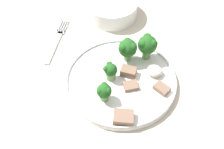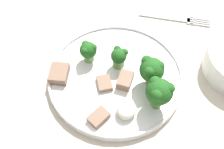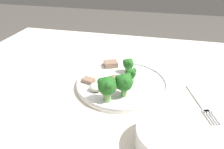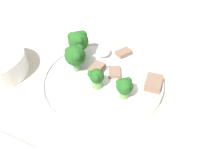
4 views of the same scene
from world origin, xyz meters
The scene contains 12 objects.
table centered at (0.00, 0.00, 0.62)m, with size 1.29×1.07×0.71m.
dinner_plate centered at (0.03, -0.07, 0.72)m, with size 0.28×0.28×0.02m.
fork centered at (-0.20, -0.03, 0.71)m, with size 0.07×0.17×0.00m.
broccoli_floret_near_rim_left centered at (0.01, 0.00, 0.76)m, with size 0.05×0.05×0.07m.
broccoli_floret_center_left centered at (0.02, -0.14, 0.75)m, with size 0.04×0.04×0.05m.
broccoli_floret_back_left centered at (0.00, -0.07, 0.75)m, with size 0.03×0.03×0.05m.
broccoli_floret_front_left centered at (0.05, 0.03, 0.77)m, with size 0.05×0.05×0.07m.
meat_slice_front_slice centered at (0.06, -0.08, 0.72)m, with size 0.04×0.04×0.01m.
meat_slice_middle_slice centered at (0.03, -0.04, 0.73)m, with size 0.04×0.03×0.02m.
meat_slice_rear_slice centered at (0.13, -0.05, 0.73)m, with size 0.04×0.03×0.01m.
meat_slice_edge_slice centered at (0.08, -0.17, 0.73)m, with size 0.06×0.05×0.02m.
sauce_dollop centered at (0.09, -0.01, 0.73)m, with size 0.04×0.04×0.02m.
Camera 4 is at (-0.22, -0.32, 1.08)m, focal length 35.00 mm.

